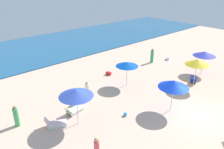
% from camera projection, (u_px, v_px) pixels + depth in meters
% --- Properties ---
extents(ground_plane, '(60.00, 60.00, 0.00)m').
position_uv_depth(ground_plane, '(198.00, 116.00, 15.63)').
color(ground_plane, beige).
extents(ocean, '(60.00, 14.04, 0.12)m').
position_uv_depth(ocean, '(49.00, 46.00, 31.27)').
color(ocean, '#225B88').
rests_on(ocean, ground_plane).
extents(umbrella_0, '(2.03, 2.03, 2.27)m').
position_uv_depth(umbrella_0, '(127.00, 64.00, 19.27)').
color(umbrella_0, silver).
rests_on(umbrella_0, ground_plane).
extents(umbrella_1, '(2.21, 2.21, 2.37)m').
position_uv_depth(umbrella_1, '(205.00, 54.00, 21.79)').
color(umbrella_1, silver).
rests_on(umbrella_1, ground_plane).
extents(umbrella_2, '(2.26, 2.26, 2.66)m').
position_uv_depth(umbrella_2, '(76.00, 93.00, 13.88)').
color(umbrella_2, silver).
rests_on(umbrella_2, ground_plane).
extents(lounge_chair_2_0, '(1.50, 0.88, 0.67)m').
position_uv_depth(lounge_chair_2_0, '(74.00, 110.00, 15.89)').
color(lounge_chair_2_0, silver).
rests_on(lounge_chair_2_0, ground_plane).
extents(lounge_chair_2_1, '(1.54, 1.16, 0.78)m').
position_uv_depth(lounge_chair_2_1, '(55.00, 123.00, 14.45)').
color(lounge_chair_2_1, silver).
rests_on(lounge_chair_2_1, ground_plane).
extents(umbrella_3, '(2.20, 2.20, 2.48)m').
position_uv_depth(umbrella_3, '(174.00, 84.00, 15.44)').
color(umbrella_3, silver).
rests_on(umbrella_3, ground_plane).
extents(umbrella_4, '(2.08, 2.08, 2.64)m').
position_uv_depth(umbrella_4, '(197.00, 62.00, 18.97)').
color(umbrella_4, silver).
rests_on(umbrella_4, ground_plane).
extents(lounge_chair_4_0, '(1.51, 1.17, 0.76)m').
position_uv_depth(lounge_chair_4_0, '(193.00, 79.00, 20.71)').
color(lounge_chair_4_0, silver).
rests_on(lounge_chair_4_0, ground_plane).
extents(beachgoer_0, '(0.40, 0.40, 1.53)m').
position_uv_depth(beachgoer_0, '(16.00, 117.00, 14.38)').
color(beachgoer_0, '#46AD64').
rests_on(beachgoer_0, ground_plane).
extents(beachgoer_1, '(0.45, 0.45, 1.69)m').
position_uv_depth(beachgoer_1, '(87.00, 92.00, 17.34)').
color(beachgoer_1, white).
rests_on(beachgoer_1, ground_plane).
extents(beachgoer_3, '(0.48, 0.48, 1.68)m').
position_uv_depth(beachgoer_3, '(152.00, 56.00, 25.19)').
color(beachgoer_3, '#2E9F5A').
rests_on(beachgoer_3, ground_plane).
extents(beach_ball_0, '(0.28, 0.28, 0.28)m').
position_uv_depth(beach_ball_0, '(125.00, 114.00, 15.63)').
color(beach_ball_0, '#24A0DF').
rests_on(beach_ball_0, ground_plane).
extents(cooler_box_1, '(0.55, 0.52, 0.34)m').
position_uv_depth(cooler_box_1, '(168.00, 58.00, 26.31)').
color(cooler_box_1, silver).
rests_on(cooler_box_1, ground_plane).
extents(cooler_box_2, '(0.48, 0.59, 0.31)m').
position_uv_depth(cooler_box_2, '(109.00, 73.00, 22.21)').
color(cooler_box_2, red).
rests_on(cooler_box_2, ground_plane).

